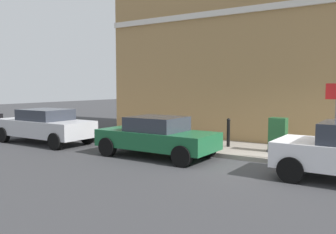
{
  "coord_description": "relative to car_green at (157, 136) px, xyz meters",
  "views": [
    {
      "loc": [
        -10.03,
        -3.15,
        2.34
      ],
      "look_at": [
        0.93,
        3.93,
        1.2
      ],
      "focal_mm": 37.65,
      "sensor_mm": 36.0,
      "label": 1
    }
  ],
  "objects": [
    {
      "name": "ground",
      "position": [
        0.56,
        -3.41,
        -0.7
      ],
      "size": [
        80.0,
        80.0,
        0.0
      ],
      "primitive_type": "plane",
      "color": "#38383A"
    },
    {
      "name": "sidewalk",
      "position": [
        2.37,
        2.59,
        -0.62
      ],
      "size": [
        2.77,
        30.0,
        0.15
      ],
      "primitive_type": "cube",
      "color": "gray",
      "rests_on": "ground"
    },
    {
      "name": "corner_building",
      "position": [
        6.91,
        -0.2,
        3.46
      ],
      "size": [
        6.41,
        10.43,
        8.31
      ],
      "color": "#9E7A4C",
      "rests_on": "ground"
    },
    {
      "name": "car_green",
      "position": [
        0.0,
        0.0,
        0.0
      ],
      "size": [
        1.83,
        4.0,
        1.34
      ],
      "rotation": [
        0.0,
        0.0,
        1.57
      ],
      "color": "#195933",
      "rests_on": "ground"
    },
    {
      "name": "car_silver",
      "position": [
        -0.16,
        5.48,
        0.04
      ],
      "size": [
        1.85,
        4.36,
        1.41
      ],
      "rotation": [
        0.0,
        0.0,
        1.58
      ],
      "color": "#B7B7BC",
      "rests_on": "ground"
    },
    {
      "name": "utility_cabinet",
      "position": [
        2.27,
        -3.34,
        -0.02
      ],
      "size": [
        0.46,
        0.61,
        1.15
      ],
      "color": "#1E4C28",
      "rests_on": "sidewalk"
    },
    {
      "name": "bollard_near_cabinet",
      "position": [
        2.37,
        -1.53,
        0.01
      ],
      "size": [
        0.14,
        0.14,
        1.04
      ],
      "color": "black",
      "rests_on": "sidewalk"
    },
    {
      "name": "bollard_far_kerb",
      "position": [
        1.23,
        0.17,
        0.01
      ],
      "size": [
        0.14,
        0.14,
        1.04
      ],
      "color": "black",
      "rests_on": "sidewalk"
    }
  ]
}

